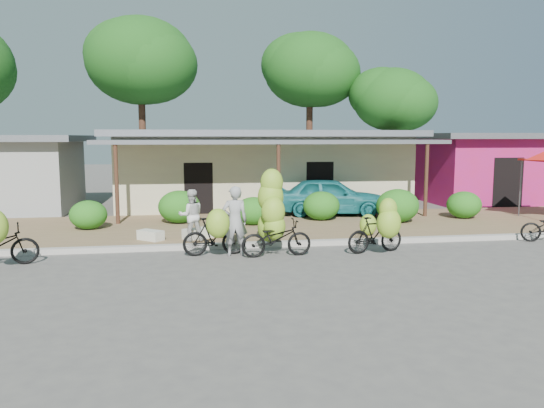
{
  "coord_description": "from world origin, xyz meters",
  "views": [
    {
      "loc": [
        -3.15,
        -12.5,
        3.08
      ],
      "look_at": [
        -0.85,
        2.15,
        1.2
      ],
      "focal_mm": 35.0,
      "sensor_mm": 36.0,
      "label": 1
    }
  ],
  "objects_px": {
    "bike_left": "(215,234)",
    "bystander": "(191,215)",
    "teal_van": "(330,196)",
    "bike_center": "(274,221)",
    "tree_near_right": "(388,98)",
    "bike_right": "(380,230)",
    "sack_near": "(198,233)",
    "sack_far": "(151,235)",
    "tree_far_center": "(137,59)",
    "tree_center_right": "(306,68)",
    "vendor": "(235,221)"
  },
  "relations": [
    {
      "from": "sack_near",
      "to": "bystander",
      "type": "height_order",
      "value": "bystander"
    },
    {
      "from": "tree_far_center",
      "to": "teal_van",
      "type": "bearing_deg",
      "value": -49.24
    },
    {
      "from": "tree_near_right",
      "to": "bystander",
      "type": "relative_size",
      "value": 4.53
    },
    {
      "from": "tree_near_right",
      "to": "tree_center_right",
      "type": "bearing_deg",
      "value": 153.43
    },
    {
      "from": "tree_near_right",
      "to": "bike_center",
      "type": "distance_m",
      "value": 16.45
    },
    {
      "from": "tree_far_center",
      "to": "bike_center",
      "type": "relative_size",
      "value": 4.07
    },
    {
      "from": "tree_far_center",
      "to": "bike_right",
      "type": "relative_size",
      "value": 5.45
    },
    {
      "from": "sack_near",
      "to": "tree_center_right",
      "type": "bearing_deg",
      "value": 65.44
    },
    {
      "from": "tree_far_center",
      "to": "bike_center",
      "type": "bearing_deg",
      "value": -72.64
    },
    {
      "from": "bystander",
      "to": "teal_van",
      "type": "bearing_deg",
      "value": -148.56
    },
    {
      "from": "tree_far_center",
      "to": "bystander",
      "type": "height_order",
      "value": "tree_far_center"
    },
    {
      "from": "tree_far_center",
      "to": "sack_far",
      "type": "bearing_deg",
      "value": -83.91
    },
    {
      "from": "vendor",
      "to": "bike_right",
      "type": "bearing_deg",
      "value": 172.02
    },
    {
      "from": "bike_left",
      "to": "teal_van",
      "type": "distance_m",
      "value": 7.59
    },
    {
      "from": "bike_right",
      "to": "sack_near",
      "type": "relative_size",
      "value": 1.98
    },
    {
      "from": "bike_left",
      "to": "sack_far",
      "type": "distance_m",
      "value": 2.62
    },
    {
      "from": "bike_left",
      "to": "tree_near_right",
      "type": "bearing_deg",
      "value": -40.76
    },
    {
      "from": "bike_center",
      "to": "bystander",
      "type": "distance_m",
      "value": 2.64
    },
    {
      "from": "bike_right",
      "to": "sack_far",
      "type": "distance_m",
      "value": 6.5
    },
    {
      "from": "sack_far",
      "to": "tree_center_right",
      "type": "bearing_deg",
      "value": 60.96
    },
    {
      "from": "bystander",
      "to": "teal_van",
      "type": "distance_m",
      "value": 6.88
    },
    {
      "from": "bystander",
      "to": "tree_far_center",
      "type": "bearing_deg",
      "value": -87.57
    },
    {
      "from": "bike_right",
      "to": "teal_van",
      "type": "relative_size",
      "value": 0.4
    },
    {
      "from": "bike_left",
      "to": "bystander",
      "type": "distance_m",
      "value": 1.7
    },
    {
      "from": "tree_near_right",
      "to": "sack_far",
      "type": "relative_size",
      "value": 8.98
    },
    {
      "from": "bike_right",
      "to": "bystander",
      "type": "height_order",
      "value": "bystander"
    },
    {
      "from": "sack_near",
      "to": "teal_van",
      "type": "xyz_separation_m",
      "value": [
        5.1,
        4.05,
        0.56
      ]
    },
    {
      "from": "tree_near_right",
      "to": "bike_right",
      "type": "bearing_deg",
      "value": -111.6
    },
    {
      "from": "tree_far_center",
      "to": "bystander",
      "type": "distance_m",
      "value": 15.08
    },
    {
      "from": "teal_van",
      "to": "sack_far",
      "type": "bearing_deg",
      "value": 134.11
    },
    {
      "from": "sack_near",
      "to": "vendor",
      "type": "distance_m",
      "value": 2.19
    },
    {
      "from": "sack_near",
      "to": "sack_far",
      "type": "xyz_separation_m",
      "value": [
        -1.35,
        -0.02,
        -0.01
      ]
    },
    {
      "from": "bystander",
      "to": "sack_near",
      "type": "bearing_deg",
      "value": -126.24
    },
    {
      "from": "bike_center",
      "to": "tree_center_right",
      "type": "bearing_deg",
      "value": -19.2
    },
    {
      "from": "tree_far_center",
      "to": "vendor",
      "type": "height_order",
      "value": "tree_far_center"
    },
    {
      "from": "tree_center_right",
      "to": "bike_right",
      "type": "relative_size",
      "value": 5.21
    },
    {
      "from": "sack_near",
      "to": "bystander",
      "type": "xyz_separation_m",
      "value": [
        -0.18,
        -0.35,
        0.59
      ]
    },
    {
      "from": "bike_center",
      "to": "sack_far",
      "type": "height_order",
      "value": "bike_center"
    },
    {
      "from": "tree_near_right",
      "to": "bike_center",
      "type": "relative_size",
      "value": 2.99
    },
    {
      "from": "bike_center",
      "to": "bike_right",
      "type": "bearing_deg",
      "value": -102.67
    },
    {
      "from": "tree_far_center",
      "to": "vendor",
      "type": "xyz_separation_m",
      "value": [
        3.69,
        -15.04,
        -6.13
      ]
    },
    {
      "from": "tree_near_right",
      "to": "teal_van",
      "type": "xyz_separation_m",
      "value": [
        -5.14,
        -7.61,
        -4.3
      ]
    },
    {
      "from": "tree_near_right",
      "to": "bike_center",
      "type": "bearing_deg",
      "value": -121.43
    },
    {
      "from": "tree_center_right",
      "to": "sack_far",
      "type": "relative_size",
      "value": 11.68
    },
    {
      "from": "teal_van",
      "to": "bike_left",
      "type": "bearing_deg",
      "value": 153.79
    },
    {
      "from": "tree_near_right",
      "to": "bike_right",
      "type": "xyz_separation_m",
      "value": [
        -5.54,
        -14.0,
        -4.47
      ]
    },
    {
      "from": "tree_far_center",
      "to": "bike_right",
      "type": "xyz_separation_m",
      "value": [
        7.46,
        -15.5,
        -6.38
      ]
    },
    {
      "from": "sack_near",
      "to": "tree_near_right",
      "type": "bearing_deg",
      "value": 48.71
    },
    {
      "from": "sack_near",
      "to": "sack_far",
      "type": "distance_m",
      "value": 1.35
    },
    {
      "from": "bike_left",
      "to": "bike_right",
      "type": "distance_m",
      "value": 4.3
    }
  ]
}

